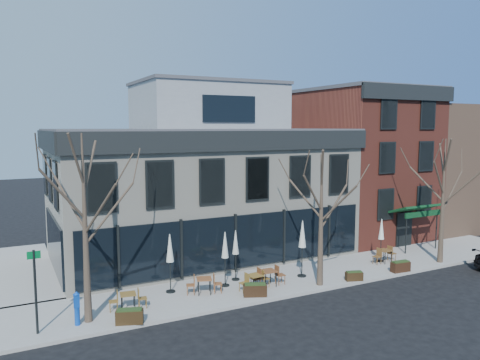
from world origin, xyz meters
name	(u,v)px	position (x,y,z in m)	size (l,w,h in m)	color
ground	(235,275)	(0.00, 0.00, 0.00)	(120.00, 120.00, 0.00)	black
sidewalk_front	(304,276)	(3.25, -2.15, 0.07)	(33.50, 4.70, 0.15)	gray
sidewalk_side	(11,272)	(-11.25, 6.00, 0.07)	(4.50, 12.00, 0.15)	gray
corner_building	(201,182)	(0.07, 5.07, 4.72)	(18.39, 10.39, 11.10)	beige
red_brick_building	(356,162)	(13.00, 4.98, 5.64)	(8.20, 11.78, 11.18)	maroon
bg_building	(435,164)	(23.00, 6.00, 5.00)	(12.00, 12.00, 10.00)	#8C664C
tree_corner	(85,226)	(-8.49, -3.20, 4.25)	(3.93, 3.98, 7.92)	#382B21
tree_mid	(321,216)	(3.01, -3.90, 3.79)	(3.50, 3.55, 7.04)	#382B21
tree_right	(443,199)	(12.01, -3.90, 4.02)	(3.72, 3.77, 7.48)	#382B21
sign_pole	(35,287)	(-10.50, -3.50, 2.07)	(0.50, 0.10, 3.40)	black
call_box	(77,307)	(-8.97, -3.37, 0.91)	(0.29, 0.29, 1.44)	#0E44B6
cafe_set_0	(128,299)	(-6.69, -2.66, 0.61)	(1.75, 0.78, 0.90)	brown
cafe_set_1	(204,284)	(-2.86, -2.36, 0.64)	(1.84, 0.99, 0.95)	brown
cafe_set_2	(255,280)	(-0.37, -2.97, 0.62)	(1.78, 0.78, 0.92)	brown
cafe_set_3	(268,276)	(0.49, -2.87, 0.67)	(1.94, 0.80, 1.02)	brown
cafe_set_5	(385,254)	(8.94, -2.41, 0.64)	(1.82, 0.79, 0.94)	brown
umbrella_0	(170,251)	(-4.27, -1.41, 2.23)	(0.47, 0.47, 2.95)	black
umbrella_1	(225,248)	(-1.47, -1.83, 2.16)	(0.45, 0.45, 2.84)	black
umbrella_2	(236,245)	(-0.56, -1.21, 2.06)	(0.43, 0.43, 2.71)	black
umbrella_3	(302,237)	(2.95, -2.34, 2.35)	(0.50, 0.50, 3.11)	black
umbrella_4	(381,231)	(8.86, -2.17, 2.01)	(0.42, 0.42, 2.64)	black
planter_0	(130,316)	(-7.01, -4.20, 0.46)	(1.21, 0.80, 0.63)	#2F200F
planter_1	(255,290)	(-0.80, -3.80, 0.46)	(1.21, 0.86, 0.63)	black
planter_2	(354,276)	(5.03, -4.20, 0.40)	(0.98, 0.63, 0.51)	black
planter_3	(400,266)	(8.40, -4.20, 0.46)	(1.14, 0.54, 0.62)	black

